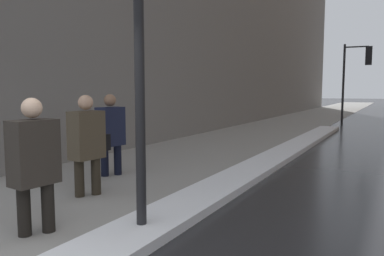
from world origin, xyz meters
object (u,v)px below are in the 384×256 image
(pedestrian_nearside, at_px, (34,160))
(pedestrian_in_glasses, at_px, (111,131))
(lamp_post, at_px, (139,12))
(traffic_light_near, at_px, (358,66))
(pedestrian_with_shoulder_bag, at_px, (87,141))

(pedestrian_nearside, height_order, pedestrian_in_glasses, pedestrian_in_glasses)
(lamp_post, xyz_separation_m, traffic_light_near, (0.84, 16.79, 0.27))
(lamp_post, xyz_separation_m, pedestrian_in_glasses, (-2.38, 2.20, -1.71))
(traffic_light_near, xyz_separation_m, pedestrian_with_shoulder_bag, (-2.59, -15.88, -1.98))
(traffic_light_near, height_order, pedestrian_in_glasses, traffic_light_near)
(lamp_post, height_order, pedestrian_with_shoulder_bag, lamp_post)
(pedestrian_with_shoulder_bag, distance_m, pedestrian_in_glasses, 1.44)
(traffic_light_near, distance_m, pedestrian_nearside, 17.63)
(lamp_post, relative_size, traffic_light_near, 1.08)
(pedestrian_nearside, bearing_deg, pedestrian_in_glasses, -149.91)
(lamp_post, bearing_deg, traffic_light_near, 87.14)
(traffic_light_near, height_order, pedestrian_nearside, traffic_light_near)
(pedestrian_nearside, xyz_separation_m, pedestrian_in_glasses, (-1.29, 2.82, 0.00))
(pedestrian_with_shoulder_bag, bearing_deg, lamp_post, 68.22)
(lamp_post, bearing_deg, pedestrian_in_glasses, 137.33)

